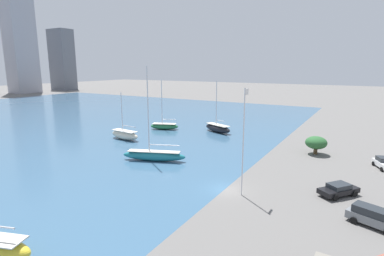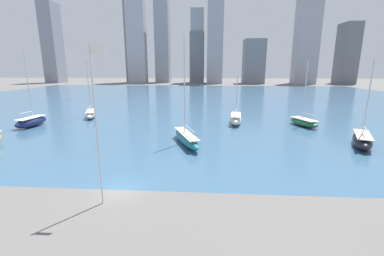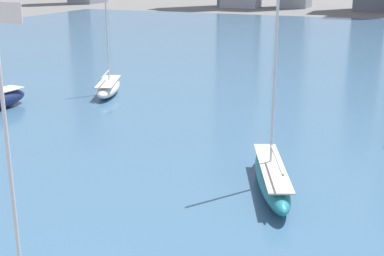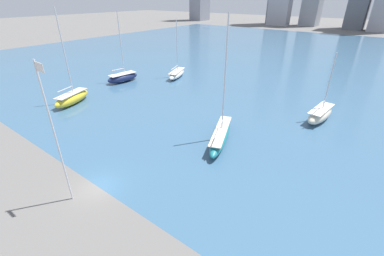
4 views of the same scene
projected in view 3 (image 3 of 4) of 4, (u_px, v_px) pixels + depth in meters
The scene contains 4 objects.
harbor_water at pixel (325, 57), 85.30m from camera, with size 180.00×140.00×0.00m.
flag_pole at pixel (11, 168), 19.27m from camera, with size 1.24×0.14×13.05m.
sailboat_white at pixel (108, 87), 60.30m from camera, with size 5.05×8.59×12.63m.
sailboat_teal at pixel (272, 176), 34.65m from camera, with size 5.61×10.62×15.52m.
Camera 3 is at (12.34, -16.65, 14.03)m, focal length 50.00 mm.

